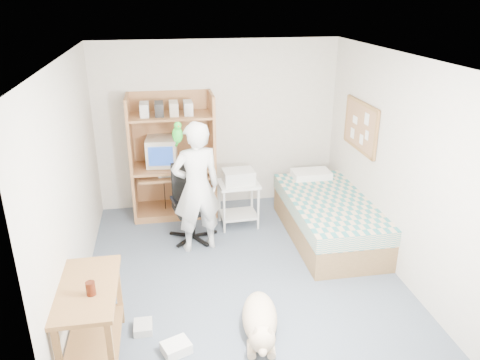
{
  "coord_description": "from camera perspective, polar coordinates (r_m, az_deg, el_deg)",
  "views": [
    {
      "loc": [
        -0.83,
        -4.76,
        3.1
      ],
      "look_at": [
        0.04,
        0.27,
        1.05
      ],
      "focal_mm": 35.0,
      "sensor_mm": 36.0,
      "label": 1
    }
  ],
  "objects": [
    {
      "name": "floor_box_b",
      "position": [
        4.92,
        -11.72,
        -17.15
      ],
      "size": [
        0.18,
        0.22,
        0.08
      ],
      "primitive_type": "cube",
      "rotation": [
        0.0,
        0.0,
        0.0
      ],
      "color": "#B9BAB4",
      "rests_on": "floor"
    },
    {
      "name": "floor_box_a",
      "position": [
        4.63,
        -7.78,
        -19.59
      ],
      "size": [
        0.31,
        0.28,
        0.1
      ],
      "primitive_type": "cube",
      "rotation": [
        0.0,
        0.0,
        0.38
      ],
      "color": "white",
      "rests_on": "floor"
    },
    {
      "name": "parrot",
      "position": [
        5.6,
        -7.63,
        5.64
      ],
      "size": [
        0.12,
        0.22,
        0.34
      ],
      "rotation": [
        0.0,
        0.0,
        0.21
      ],
      "color": "#13821D",
      "rests_on": "person"
    },
    {
      "name": "printer_cart",
      "position": [
        6.56,
        -0.18,
        -2.09
      ],
      "size": [
        0.57,
        0.46,
        0.66
      ],
      "rotation": [
        0.0,
        0.0,
        0.05
      ],
      "color": "silver",
      "rests_on": "floor"
    },
    {
      "name": "ceiling",
      "position": [
        4.87,
        0.09,
        14.8
      ],
      "size": [
        3.6,
        4.0,
        0.02
      ],
      "primitive_type": "cube",
      "color": "white",
      "rests_on": "wall_back"
    },
    {
      "name": "drink_glass",
      "position": [
        4.19,
        -17.74,
        -12.48
      ],
      "size": [
        0.08,
        0.08,
        0.12
      ],
      "primitive_type": "cylinder",
      "color": "#3D1509",
      "rests_on": "side_desk"
    },
    {
      "name": "wall_left",
      "position": [
        5.2,
        -19.87,
        -0.34
      ],
      "size": [
        0.02,
        4.0,
        2.5
      ],
      "primitive_type": "cube",
      "color": "beige",
      "rests_on": "floor"
    },
    {
      "name": "wall_right",
      "position": [
        5.74,
        18.08,
        1.98
      ],
      "size": [
        0.02,
        4.0,
        2.5
      ],
      "primitive_type": "cube",
      "color": "beige",
      "rests_on": "floor"
    },
    {
      "name": "pencil_cup",
      "position": [
        6.82,
        -5.32,
        2.26
      ],
      "size": [
        0.08,
        0.08,
        0.12
      ],
      "primitive_type": "cylinder",
      "color": "gold",
      "rests_on": "computer_hutch"
    },
    {
      "name": "person",
      "position": [
        5.83,
        -5.33,
        -0.94
      ],
      "size": [
        0.69,
        0.53,
        1.7
      ],
      "primitive_type": "imported",
      "rotation": [
        0.0,
        0.0,
        3.35
      ],
      "color": "silver",
      "rests_on": "floor"
    },
    {
      "name": "office_chair",
      "position": [
        6.3,
        -5.97,
        -3.97
      ],
      "size": [
        0.58,
        0.58,
        1.02
      ],
      "rotation": [
        0.0,
        0.0,
        0.21
      ],
      "color": "black",
      "rests_on": "floor"
    },
    {
      "name": "computer_hutch",
      "position": [
        6.88,
        -8.17,
        2.33
      ],
      "size": [
        1.2,
        0.63,
        1.8
      ],
      "color": "olive",
      "rests_on": "floor"
    },
    {
      "name": "printer",
      "position": [
        6.44,
        -0.19,
        0.44
      ],
      "size": [
        0.43,
        0.34,
        0.18
      ],
      "primitive_type": "cube",
      "rotation": [
        0.0,
        0.0,
        0.05
      ],
      "color": "#BABBB6",
      "rests_on": "printer_cart"
    },
    {
      "name": "corkboard",
      "position": [
        6.44,
        14.48,
        6.35
      ],
      "size": [
        0.04,
        0.94,
        0.66
      ],
      "color": "olive",
      "rests_on": "wall_right"
    },
    {
      "name": "dog",
      "position": [
        4.69,
        2.45,
        -16.71
      ],
      "size": [
        0.45,
        1.06,
        0.4
      ],
      "rotation": [
        0.0,
        0.0,
        -0.16
      ],
      "color": "tan",
      "rests_on": "floor"
    },
    {
      "name": "wall_back",
      "position": [
        7.06,
        -2.72,
        6.67
      ],
      "size": [
        3.6,
        0.02,
        2.5
      ],
      "primitive_type": "cube",
      "color": "beige",
      "rests_on": "floor"
    },
    {
      "name": "bed",
      "position": [
        6.43,
        10.64,
        -4.45
      ],
      "size": [
        1.02,
        2.02,
        0.66
      ],
      "color": "brown",
      "rests_on": "floor"
    },
    {
      "name": "keyboard",
      "position": [
        6.79,
        -8.03,
        0.7
      ],
      "size": [
        0.45,
        0.17,
        0.03
      ],
      "primitive_type": "cube",
      "rotation": [
        0.0,
        0.0,
        0.02
      ],
      "color": "beige",
      "rests_on": "computer_hutch"
    },
    {
      "name": "crt_monitor",
      "position": [
        6.84,
        -9.52,
        3.47
      ],
      "size": [
        0.46,
        0.48,
        0.4
      ],
      "rotation": [
        0.0,
        0.0,
        -0.08
      ],
      "color": "beige",
      "rests_on": "computer_hutch"
    },
    {
      "name": "side_desk",
      "position": [
        4.47,
        -17.74,
        -15.02
      ],
      "size": [
        0.5,
        1.0,
        0.75
      ],
      "color": "olive",
      "rests_on": "floor"
    },
    {
      "name": "floor",
      "position": [
        5.74,
        0.08,
        -10.8
      ],
      "size": [
        4.0,
        4.0,
        0.0
      ],
      "primitive_type": "plane",
      "color": "#475160",
      "rests_on": "ground"
    }
  ]
}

